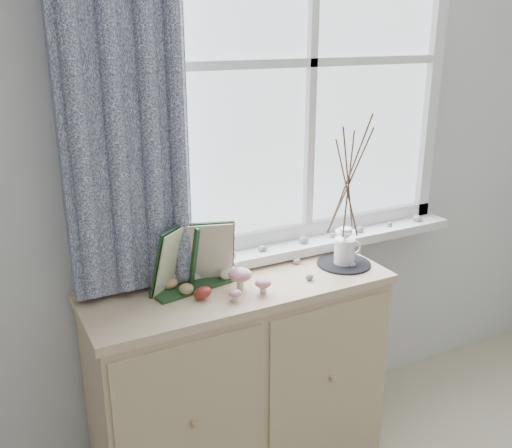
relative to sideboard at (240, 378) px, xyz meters
name	(u,v)px	position (x,y,z in m)	size (l,w,h in m)	color
sideboard	(240,378)	(0.00, 0.00, 0.00)	(1.20, 0.45, 0.85)	#C3AD88
botanical_book	(195,259)	(-0.17, 0.02, 0.56)	(0.38, 0.13, 0.26)	#1D3D1F
toadstool_cluster	(245,279)	(-0.01, -0.07, 0.47)	(0.17, 0.15, 0.08)	beige
wooden_eggs	(186,288)	(-0.22, 0.00, 0.45)	(0.13, 0.17, 0.07)	tan
songbird_figurine	(229,272)	(-0.02, 0.06, 0.46)	(0.12, 0.06, 0.06)	white
crocheted_doily	(344,264)	(0.47, -0.03, 0.43)	(0.22, 0.22, 0.01)	black
twig_pitcher	(348,178)	(0.47, -0.03, 0.79)	(0.29, 0.29, 0.64)	white
sideboard_pebbles	(320,268)	(0.35, -0.03, 0.44)	(0.25, 0.19, 0.02)	#959598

